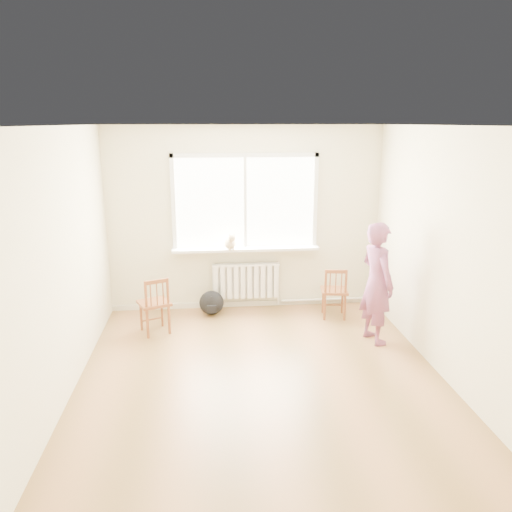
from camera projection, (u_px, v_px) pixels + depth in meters
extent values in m
plane|color=#9D6B40|center=(261.00, 378.00, 5.51)|extent=(4.50, 4.50, 0.00)
plane|color=white|center=(262.00, 125.00, 4.80)|extent=(4.50, 4.50, 0.00)
cube|color=beige|center=(245.00, 219.00, 7.32)|extent=(4.00, 0.01, 2.70)
cube|color=white|center=(245.00, 203.00, 7.23)|extent=(2.00, 0.02, 1.30)
cube|color=white|center=(245.00, 155.00, 7.04)|extent=(2.12, 0.05, 0.06)
cube|color=white|center=(173.00, 204.00, 7.12)|extent=(0.06, 0.05, 1.42)
cube|color=white|center=(315.00, 202.00, 7.31)|extent=(0.06, 0.05, 1.42)
cube|color=white|center=(245.00, 203.00, 7.21)|extent=(0.04, 0.05, 1.30)
cube|color=white|center=(246.00, 249.00, 7.32)|extent=(2.15, 0.22, 0.04)
cube|color=white|center=(246.00, 280.00, 7.51)|extent=(1.00, 0.02, 0.55)
cube|color=white|center=(246.00, 281.00, 7.46)|extent=(1.00, 0.10, 0.51)
cube|color=white|center=(246.00, 265.00, 7.39)|extent=(1.00, 0.12, 0.03)
cylinder|color=silver|center=(326.00, 299.00, 7.71)|extent=(1.40, 0.04, 0.04)
cube|color=beige|center=(246.00, 304.00, 7.64)|extent=(4.00, 0.03, 0.08)
cube|color=brown|center=(154.00, 303.00, 6.61)|extent=(0.50, 0.49, 0.04)
cylinder|color=brown|center=(162.00, 312.00, 6.85)|extent=(0.03, 0.03, 0.41)
cylinder|color=brown|center=(141.00, 316.00, 6.72)|extent=(0.03, 0.03, 0.41)
cylinder|color=brown|center=(169.00, 319.00, 6.60)|extent=(0.03, 0.03, 0.41)
cylinder|color=brown|center=(148.00, 323.00, 6.47)|extent=(0.03, 0.03, 0.41)
cylinder|color=brown|center=(169.00, 306.00, 6.56)|extent=(0.04, 0.04, 0.78)
cylinder|color=brown|center=(147.00, 310.00, 6.42)|extent=(0.04, 0.04, 0.78)
cube|color=brown|center=(156.00, 282.00, 6.39)|extent=(0.30, 0.15, 0.05)
cylinder|color=brown|center=(163.00, 293.00, 6.47)|extent=(0.02, 0.02, 0.31)
cylinder|color=brown|center=(157.00, 294.00, 6.44)|extent=(0.02, 0.02, 0.31)
cylinder|color=brown|center=(151.00, 295.00, 6.40)|extent=(0.02, 0.02, 0.31)
cube|color=brown|center=(334.00, 290.00, 7.15)|extent=(0.42, 0.40, 0.04)
cylinder|color=brown|center=(342.00, 300.00, 7.33)|extent=(0.03, 0.03, 0.40)
cylinder|color=brown|center=(323.00, 300.00, 7.34)|extent=(0.03, 0.03, 0.40)
cylinder|color=brown|center=(345.00, 307.00, 7.06)|extent=(0.03, 0.03, 0.40)
cylinder|color=brown|center=(325.00, 307.00, 7.07)|extent=(0.03, 0.03, 0.40)
cylinder|color=brown|center=(345.00, 295.00, 7.01)|extent=(0.04, 0.04, 0.75)
cylinder|color=brown|center=(325.00, 295.00, 7.02)|extent=(0.04, 0.04, 0.75)
cube|color=brown|center=(336.00, 272.00, 6.92)|extent=(0.30, 0.07, 0.05)
cylinder|color=brown|center=(341.00, 282.00, 6.96)|extent=(0.02, 0.02, 0.30)
cylinder|color=brown|center=(336.00, 282.00, 6.97)|extent=(0.02, 0.02, 0.30)
cylinder|color=brown|center=(330.00, 282.00, 6.97)|extent=(0.02, 0.02, 0.30)
imported|color=#AC393F|center=(377.00, 283.00, 6.26)|extent=(0.51, 0.65, 1.56)
ellipsoid|color=beige|center=(230.00, 243.00, 7.20)|extent=(0.22, 0.29, 0.19)
sphere|color=beige|center=(232.00, 238.00, 7.06)|extent=(0.11, 0.11, 0.11)
cone|color=beige|center=(230.00, 235.00, 7.04)|extent=(0.03, 0.03, 0.04)
cone|color=beige|center=(234.00, 234.00, 7.05)|extent=(0.03, 0.03, 0.04)
cylinder|color=beige|center=(228.00, 244.00, 7.34)|extent=(0.05, 0.17, 0.02)
cylinder|color=beige|center=(230.00, 248.00, 7.12)|extent=(0.02, 0.02, 0.10)
cylinder|color=beige|center=(233.00, 247.00, 7.13)|extent=(0.02, 0.02, 0.10)
ellipsoid|color=black|center=(212.00, 303.00, 7.28)|extent=(0.43, 0.38, 0.36)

